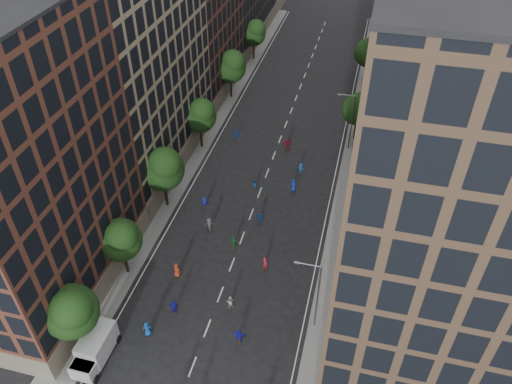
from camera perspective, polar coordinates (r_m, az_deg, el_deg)
ground at (r=74.59m, az=1.98°, el=3.99°), size 240.00×240.00×0.00m
sidewalk_left at (r=83.32m, az=-5.03°, el=8.12°), size 4.00×105.00×0.15m
sidewalk_right at (r=79.69m, az=11.67°, el=5.77°), size 4.00×105.00×0.15m
bldg_left_a at (r=52.08m, az=-26.16°, el=1.91°), size 14.00×22.00×30.00m
bldg_left_b at (r=68.07m, az=-15.09°, el=15.45°), size 14.00×26.00×34.00m
bldg_left_c at (r=88.48m, az=-7.91°, el=19.87°), size 14.00×20.00×28.00m
bldg_right_a at (r=43.28m, az=20.11°, el=0.77°), size 14.00×30.00×36.00m
bldg_right_b at (r=69.16m, az=19.16°, el=14.56°), size 14.00×28.00×33.00m
tree_left_0 at (r=49.91m, az=-20.36°, el=-12.62°), size 5.20×5.20×8.83m
tree_left_1 at (r=55.55m, az=-15.21°, el=-5.18°), size 4.80×4.80×8.21m
tree_left_2 at (r=62.94m, az=-10.59°, el=2.75°), size 5.60×5.60×9.45m
tree_left_3 at (r=73.93m, az=-6.40°, el=8.79°), size 5.00×5.00×8.58m
tree_left_4 at (r=87.13m, az=-2.87°, el=14.22°), size 5.40×5.40×9.08m
tree_left_5 at (r=101.43m, az=-0.19°, el=17.80°), size 4.80×4.80×8.33m
tree_right_a at (r=77.12m, az=11.78°, el=9.41°), size 5.00×5.00×8.39m
tree_right_b at (r=94.91m, az=12.90°, el=15.42°), size 5.20×5.20×8.83m
streetlamp_near at (r=49.54m, az=6.83°, el=-11.41°), size 2.64×0.22×9.06m
streetlamp_far at (r=74.90m, az=10.76°, el=8.17°), size 2.64×0.22×9.06m
cargo_van at (r=52.29m, az=-17.97°, el=-16.65°), size 2.65×5.54×2.93m
skater_0 at (r=53.05m, az=-12.32°, el=-15.05°), size 1.09×0.92×1.88m
skater_4 at (r=54.22m, az=-9.38°, el=-12.83°), size 1.11×0.50×1.86m
skater_5 at (r=51.68m, az=-1.96°, el=-16.12°), size 1.49×0.60×1.56m
skater_6 at (r=57.41m, az=-9.04°, el=-8.86°), size 1.04×0.84×1.85m
skater_7 at (r=57.44m, az=1.03°, el=-8.17°), size 0.79×0.67×1.83m
skater_8 at (r=54.18m, az=-2.98°, el=-12.45°), size 0.81×0.67×1.55m
skater_9 at (r=62.28m, az=-5.35°, el=-3.69°), size 1.33×1.04×1.80m
skater_10 at (r=59.80m, az=-2.55°, el=-5.80°), size 1.05×0.45×1.79m
skater_11 at (r=62.97m, az=0.43°, el=-3.02°), size 1.52×1.03×1.57m
skater_12 at (r=67.90m, az=4.31°, el=0.74°), size 1.05×0.84×1.88m
skater_13 at (r=65.57m, az=-5.91°, el=-1.15°), size 0.65×0.46×1.69m
skater_14 at (r=68.14m, az=-0.13°, el=0.84°), size 0.87×0.76×1.51m
skater_15 at (r=71.18m, az=5.13°, el=2.67°), size 1.20×0.89×1.66m
skater_16 at (r=77.91m, az=-2.25°, el=6.50°), size 1.12×0.80×1.77m
skater_17 at (r=75.74m, az=3.61°, el=5.43°), size 1.86×1.05×1.91m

